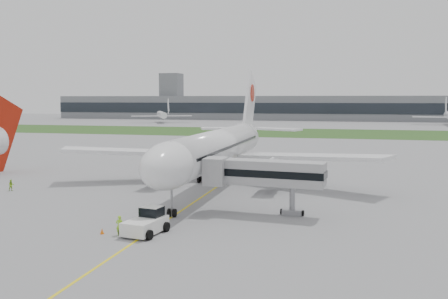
% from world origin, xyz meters
% --- Properties ---
extents(ground, '(600.00, 600.00, 0.00)m').
position_xyz_m(ground, '(0.00, 0.00, 0.00)').
color(ground, '#98989B').
rests_on(ground, ground).
extents(apron_markings, '(70.00, 70.00, 0.04)m').
position_xyz_m(apron_markings, '(0.00, -5.00, 0.00)').
color(apron_markings, yellow).
rests_on(apron_markings, ground).
extents(grass_strip, '(600.00, 50.00, 0.02)m').
position_xyz_m(grass_strip, '(0.00, 120.00, 0.01)').
color(grass_strip, '#365720').
rests_on(grass_strip, ground).
extents(terminal_building, '(320.00, 22.30, 14.00)m').
position_xyz_m(terminal_building, '(0.00, 229.87, 7.00)').
color(terminal_building, slate).
rests_on(terminal_building, ground).
extents(control_tower, '(12.00, 12.00, 56.00)m').
position_xyz_m(control_tower, '(-90.00, 232.00, 0.00)').
color(control_tower, slate).
rests_on(control_tower, ground).
extents(airliner, '(48.13, 53.95, 17.88)m').
position_xyz_m(airliner, '(0.00, 4.87, 5.66)').
color(airliner, white).
rests_on(airliner, ground).
extents(pushback_tug, '(3.68, 4.92, 2.34)m').
position_xyz_m(pushback_tug, '(-0.05, -21.58, 1.08)').
color(pushback_tug, white).
rests_on(pushback_tug, ground).
extents(jet_bridge, '(13.18, 3.96, 6.03)m').
position_xyz_m(jet_bridge, '(8.79, -11.23, 4.46)').
color(jet_bridge, '#ABABAE').
rests_on(jet_bridge, ground).
extents(safety_cone_left, '(0.39, 0.39, 0.54)m').
position_xyz_m(safety_cone_left, '(-3.99, -22.84, 0.27)').
color(safety_cone_left, orange).
rests_on(safety_cone_left, ground).
extents(safety_cone_right, '(0.44, 0.44, 0.61)m').
position_xyz_m(safety_cone_right, '(0.61, -21.31, 0.31)').
color(safety_cone_right, orange).
rests_on(safety_cone_right, ground).
extents(ground_crew_near, '(0.78, 0.65, 1.83)m').
position_xyz_m(ground_crew_near, '(-2.23, -22.79, 0.92)').
color(ground_crew_near, '#A1F328').
rests_on(ground_crew_near, ground).
extents(ground_crew_far, '(0.91, 0.94, 1.53)m').
position_xyz_m(ground_crew_far, '(-26.34, -6.07, 0.77)').
color(ground_crew_far, '#8DCC22').
rests_on(ground_crew_far, ground).
extents(distant_aircraft_left, '(40.14, 38.42, 11.95)m').
position_xyz_m(distant_aircraft_left, '(-76.48, 179.67, 0.00)').
color(distant_aircraft_left, white).
rests_on(distant_aircraft_left, ground).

